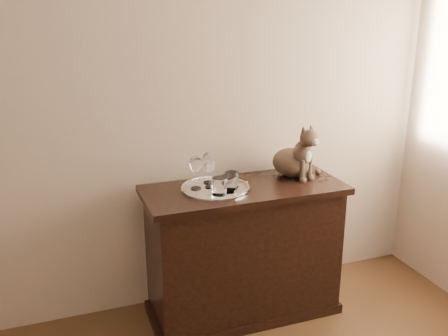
# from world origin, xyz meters

# --- Properties ---
(wall_back) EXTENTS (4.00, 0.10, 2.70)m
(wall_back) POSITION_xyz_m (0.00, 2.25, 1.35)
(wall_back) COLOR #C3AA92
(wall_back) RESTS_ON ground
(sideboard) EXTENTS (1.20, 0.50, 0.85)m
(sideboard) POSITION_xyz_m (0.60, 1.94, 0.42)
(sideboard) COLOR black
(sideboard) RESTS_ON ground
(tray) EXTENTS (0.40, 0.40, 0.01)m
(tray) POSITION_xyz_m (0.42, 1.95, 0.85)
(tray) COLOR white
(tray) RESTS_ON sideboard
(wine_glass_a) EXTENTS (0.07, 0.07, 0.20)m
(wine_glass_a) POSITION_xyz_m (0.32, 1.99, 0.96)
(wine_glass_a) COLOR silver
(wine_glass_a) RESTS_ON tray
(wine_glass_b) EXTENTS (0.07, 0.07, 0.19)m
(wine_glass_b) POSITION_xyz_m (0.42, 2.06, 0.95)
(wine_glass_b) COLOR white
(wine_glass_b) RESTS_ON tray
(wine_glass_d) EXTENTS (0.06, 0.06, 0.17)m
(wine_glass_d) POSITION_xyz_m (0.40, 1.98, 0.94)
(wine_glass_d) COLOR silver
(wine_glass_d) RESTS_ON tray
(tumbler_a) EXTENTS (0.09, 0.09, 0.10)m
(tumbler_a) POSITION_xyz_m (0.48, 1.88, 0.91)
(tumbler_a) COLOR white
(tumbler_a) RESTS_ON tray
(tumbler_b) EXTENTS (0.09, 0.09, 0.10)m
(tumbler_b) POSITION_xyz_m (0.41, 1.85, 0.91)
(tumbler_b) COLOR white
(tumbler_b) RESTS_ON tray
(tumbler_c) EXTENTS (0.08, 0.08, 0.09)m
(tumbler_c) POSITION_xyz_m (0.52, 1.94, 0.90)
(tumbler_c) COLOR white
(tumbler_c) RESTS_ON tray
(cat) EXTENTS (0.43, 0.41, 0.35)m
(cat) POSITION_xyz_m (0.96, 2.03, 1.02)
(cat) COLOR #483C2B
(cat) RESTS_ON sideboard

